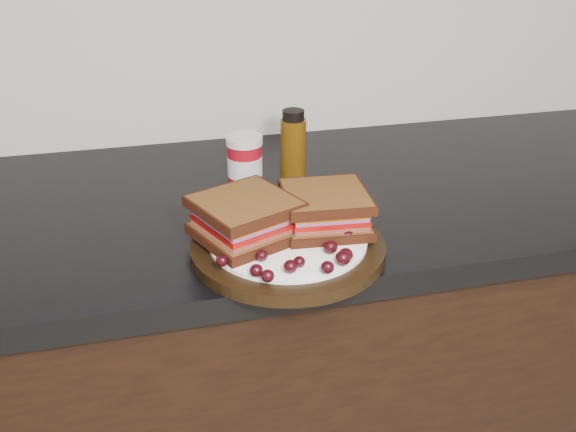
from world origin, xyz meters
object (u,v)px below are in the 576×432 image
(sandwich_left, at_px, (245,218))
(oil_bottle, at_px, (293,145))
(condiment_jar, at_px, (245,162))
(plate, at_px, (288,248))

(sandwich_left, height_order, oil_bottle, oil_bottle)
(oil_bottle, bearing_deg, sandwich_left, -118.57)
(sandwich_left, xyz_separation_m, condiment_jar, (0.04, 0.23, -0.01))
(plate, bearing_deg, condiment_jar, 93.65)
(condiment_jar, distance_m, oil_bottle, 0.09)
(sandwich_left, xyz_separation_m, oil_bottle, (0.13, 0.24, 0.01))
(oil_bottle, bearing_deg, plate, -105.94)
(sandwich_left, bearing_deg, condiment_jar, 56.83)
(plate, relative_size, sandwich_left, 2.17)
(plate, distance_m, sandwich_left, 0.08)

